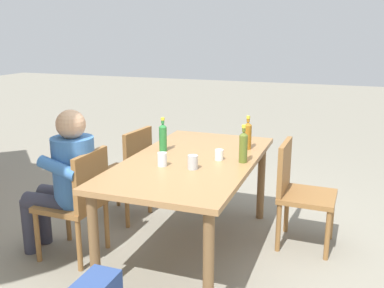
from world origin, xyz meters
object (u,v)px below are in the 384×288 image
(chair_far_right, at_px, (128,169))
(cup_white, at_px, (219,155))
(bottle_amber, at_px, (248,135))
(chair_far_left, at_px, (79,198))
(dining_table, at_px, (192,170))
(bottle_olive, at_px, (243,146))
(bottle_green, at_px, (163,137))
(cup_steel, at_px, (193,162))
(cup_glass, at_px, (162,159))
(chair_near_right, at_px, (298,188))
(person_in_white_shirt, at_px, (66,176))

(chair_far_right, bearing_deg, cup_white, -109.27)
(bottle_amber, bearing_deg, chair_far_left, 126.84)
(dining_table, relative_size, bottle_olive, 6.10)
(bottle_green, relative_size, cup_steel, 2.76)
(cup_glass, distance_m, cup_white, 0.45)
(cup_steel, xyz_separation_m, cup_white, (0.28, -0.11, -0.01))
(chair_far_left, bearing_deg, chair_near_right, -62.78)
(chair_far_left, height_order, bottle_green, bottle_green)
(chair_far_left, relative_size, person_in_white_shirt, 0.74)
(person_in_white_shirt, relative_size, cup_glass, 11.57)
(dining_table, xyz_separation_m, chair_near_right, (0.40, -0.78, -0.20))
(bottle_olive, relative_size, cup_glass, 2.85)
(chair_far_left, xyz_separation_m, cup_white, (0.44, -0.98, 0.33))
(dining_table, distance_m, chair_far_right, 0.89)
(person_in_white_shirt, distance_m, cup_glass, 0.78)
(chair_near_right, distance_m, bottle_amber, 0.60)
(chair_far_right, bearing_deg, cup_glass, -134.95)
(bottle_olive, relative_size, cup_white, 3.52)
(cup_white, bearing_deg, chair_far_left, 114.31)
(chair_far_right, relative_size, cup_glass, 8.54)
(chair_far_left, bearing_deg, person_in_white_shirt, 89.25)
(person_in_white_shirt, height_order, cup_white, person_in_white_shirt)
(chair_near_right, xyz_separation_m, bottle_olive, (-0.35, 0.39, 0.41))
(bottle_green, bearing_deg, chair_far_left, 138.57)
(cup_white, bearing_deg, bottle_green, 79.71)
(cup_glass, relative_size, cup_white, 1.24)
(dining_table, xyz_separation_m, chair_far_left, (-0.40, 0.78, -0.20))
(bottle_olive, bearing_deg, cup_glass, 118.85)
(chair_far_right, bearing_deg, chair_far_left, -179.96)
(bottle_amber, bearing_deg, cup_white, 161.39)
(chair_far_right, xyz_separation_m, bottle_olive, (-0.34, -1.17, 0.41))
(chair_near_right, bearing_deg, cup_white, 121.88)
(bottle_amber, relative_size, cup_glass, 2.78)
(dining_table, xyz_separation_m, cup_glass, (-0.25, 0.14, 0.14))
(chair_far_left, relative_size, bottle_olive, 3.00)
(dining_table, bearing_deg, person_in_white_shirt, 114.17)
(chair_far_right, xyz_separation_m, person_in_white_shirt, (-0.79, 0.11, 0.17))
(chair_near_right, bearing_deg, bottle_olive, 132.31)
(bottle_green, bearing_deg, cup_steel, -133.30)
(chair_far_right, distance_m, bottle_olive, 1.29)
(dining_table, xyz_separation_m, person_in_white_shirt, (-0.40, 0.89, -0.03))
(chair_far_right, height_order, person_in_white_shirt, person_in_white_shirt)
(cup_glass, bearing_deg, cup_white, -50.23)
(chair_far_left, distance_m, cup_glass, 0.73)
(bottle_olive, bearing_deg, person_in_white_shirt, 109.28)
(cup_steel, bearing_deg, cup_glass, 92.40)
(cup_glass, bearing_deg, chair_far_right, 45.05)
(bottle_green, bearing_deg, person_in_white_shirt, 132.56)
(dining_table, distance_m, bottle_amber, 0.59)
(bottle_olive, bearing_deg, cup_steel, 133.48)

